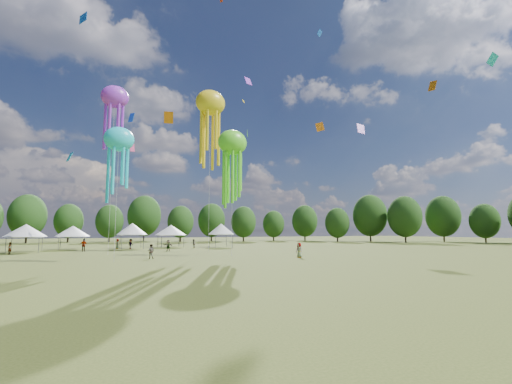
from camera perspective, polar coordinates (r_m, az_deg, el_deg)
name	(u,v)px	position (r m, az deg, el deg)	size (l,w,h in m)	color
ground	(382,322)	(13.36, 19.58, -19.16)	(300.00, 300.00, 0.00)	#384416
spectator_near	(151,252)	(40.91, -16.55, -9.16)	(0.77, 0.60, 1.58)	gray
spectators_far	(149,245)	(57.36, -16.84, -8.19)	(31.92, 31.00, 1.83)	gray
festival_tents	(129,230)	(64.44, -19.76, -5.77)	(35.43, 12.50, 4.37)	#47474C
show_kites	(122,116)	(47.56, -20.71, 11.40)	(34.30, 15.52, 24.42)	#A031DB
small_kites	(171,57)	(59.68, -13.56, 20.34)	(71.33, 62.26, 42.78)	#A031DB
treeline	(122,212)	(72.17, -20.69, -3.06)	(201.57, 95.24, 13.43)	#38281C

